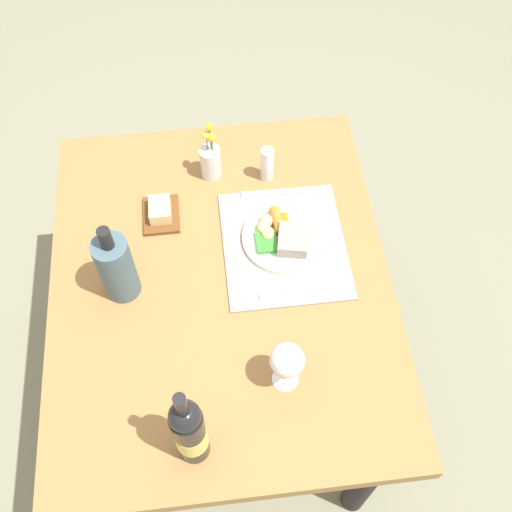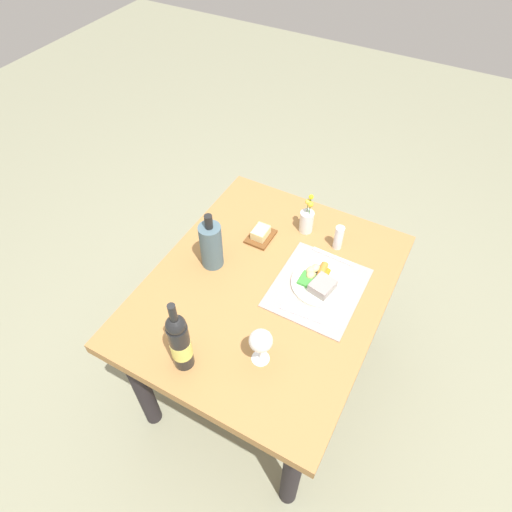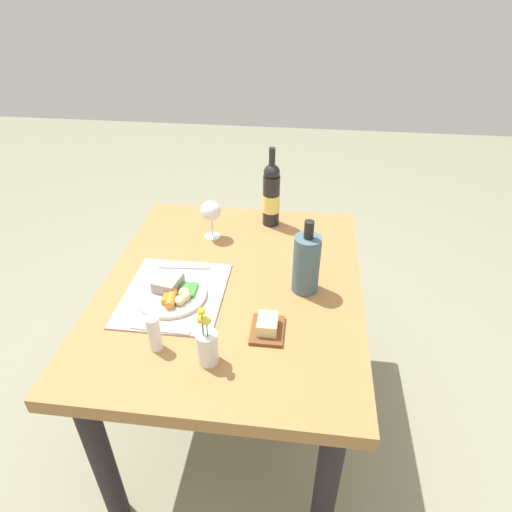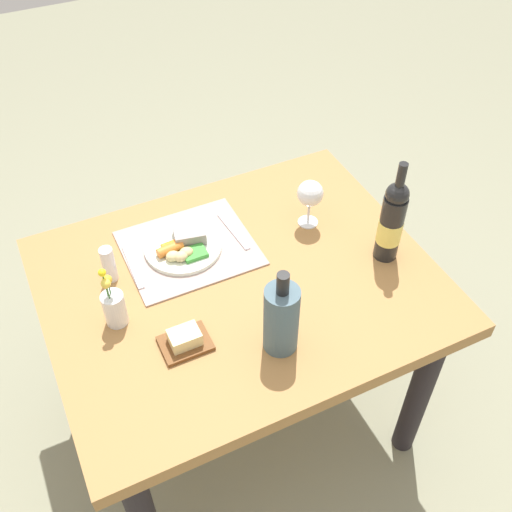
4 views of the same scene
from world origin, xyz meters
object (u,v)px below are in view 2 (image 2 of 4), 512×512
(butter_dish, at_px, (261,234))
(cooler_bottle, at_px, (211,245))
(knife, at_px, (333,257))
(wine_bottle, at_px, (180,342))
(flower_vase, at_px, (307,220))
(wine_glass, at_px, (261,341))
(fork, at_px, (303,315))
(dining_table, at_px, (266,302))
(dinner_plate, at_px, (320,282))
(salt_shaker, at_px, (339,238))

(butter_dish, xyz_separation_m, cooler_bottle, (-0.22, 0.11, 0.09))
(knife, bearing_deg, wine_bottle, 161.08)
(butter_dish, bearing_deg, flower_vase, -48.08)
(wine_glass, bearing_deg, fork, -13.66)
(knife, distance_m, butter_dish, 0.33)
(knife, height_order, wine_glass, wine_glass)
(fork, distance_m, wine_glass, 0.26)
(knife, xyz_separation_m, butter_dish, (-0.04, 0.32, 0.01))
(knife, bearing_deg, flower_vase, 62.41)
(knife, height_order, wine_bottle, wine_bottle)
(dining_table, height_order, knife, knife)
(dining_table, xyz_separation_m, wine_bottle, (-0.44, 0.10, 0.24))
(butter_dish, relative_size, cooler_bottle, 0.49)
(dinner_plate, bearing_deg, wine_bottle, 152.64)
(knife, bearing_deg, salt_shaker, 9.94)
(fork, bearing_deg, wine_glass, 161.85)
(wine_bottle, height_order, cooler_bottle, wine_bottle)
(dinner_plate, height_order, wine_glass, wine_glass)
(fork, distance_m, wine_bottle, 0.48)
(fork, height_order, butter_dish, butter_dish)
(dining_table, relative_size, knife, 5.99)
(flower_vase, relative_size, cooler_bottle, 0.75)
(flower_vase, bearing_deg, dinner_plate, -145.69)
(dinner_plate, relative_size, wine_bottle, 0.70)
(knife, relative_size, wine_glass, 1.15)
(dinner_plate, xyz_separation_m, wine_bottle, (-0.54, 0.28, 0.11))
(fork, distance_m, cooler_bottle, 0.46)
(dinner_plate, relative_size, salt_shaker, 2.03)
(salt_shaker, bearing_deg, wine_glass, 176.77)
(dining_table, distance_m, knife, 0.34)
(butter_dish, height_order, wine_glass, wine_glass)
(butter_dish, bearing_deg, fork, -130.61)
(dining_table, bearing_deg, cooler_bottle, 89.84)
(wine_bottle, height_order, butter_dish, wine_bottle)
(knife, xyz_separation_m, salt_shaker, (0.07, 0.01, 0.05))
(butter_dish, relative_size, salt_shaker, 1.12)
(wine_glass, bearing_deg, dinner_plate, -7.42)
(wine_glass, bearing_deg, salt_shaker, -3.23)
(wine_bottle, xyz_separation_m, flower_vase, (0.80, -0.10, -0.07))
(dinner_plate, bearing_deg, cooler_bottle, 103.08)
(wine_bottle, bearing_deg, dining_table, -12.32)
(cooler_bottle, bearing_deg, fork, -98.31)
(flower_vase, relative_size, salt_shaker, 1.73)
(wine_bottle, distance_m, wine_glass, 0.27)
(fork, xyz_separation_m, salt_shaker, (0.39, 0.02, 0.05))
(dinner_plate, xyz_separation_m, knife, (0.16, 0.01, -0.01))
(knife, bearing_deg, dinner_plate, -175.15)
(cooler_bottle, bearing_deg, flower_vase, -35.62)
(fork, relative_size, flower_vase, 0.91)
(dinner_plate, distance_m, knife, 0.16)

